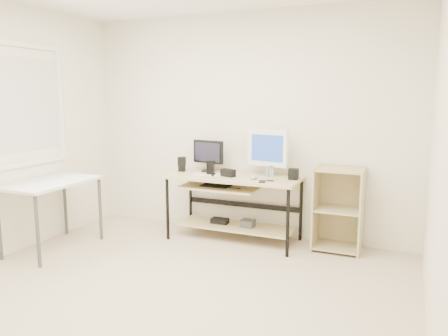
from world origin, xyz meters
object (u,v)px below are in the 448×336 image
Objects in this scene: side_table at (51,189)px; black_monitor at (208,154)px; audio_controller at (211,168)px; desk at (232,194)px; white_imac at (268,149)px; shelf_unit at (339,208)px.

side_table is 1.79m from black_monitor.
audio_controller is at bearing -47.57° from black_monitor.
desk is 8.88× the size of audio_controller.
side_table is 1.89× the size of white_imac.
black_monitor is at bearing -169.07° from white_imac.
desk is at bearing 32.65° from side_table.
side_table is at bearing -156.67° from shelf_unit.
white_imac is at bearing 30.74° from side_table.
audio_controller is (-0.60, -0.22, -0.22)m from white_imac.
audio_controller is at bearing 34.72° from side_table.
side_table is 1.74m from audio_controller.
desk is 0.58m from black_monitor.
white_imac is (0.37, 0.14, 0.52)m from desk.
side_table is (-1.65, -1.06, 0.13)m from desk.
shelf_unit is 1.70× the size of white_imac.
audio_controller reaches higher than shelf_unit.
white_imac is (2.02, 1.20, 0.39)m from side_table.
black_monitor is 0.75m from white_imac.
black_monitor is at bearing -179.55° from shelf_unit.
desk is 1.97m from side_table.
desk is at bearing -10.91° from black_monitor.
audio_controller is at bearing -170.50° from shelf_unit.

